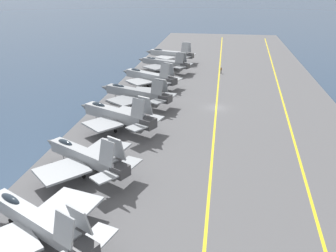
{
  "coord_description": "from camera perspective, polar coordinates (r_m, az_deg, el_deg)",
  "views": [
    {
      "loc": [
        -68.71,
        -0.65,
        24.56
      ],
      "look_at": [
        -17.06,
        7.3,
        2.9
      ],
      "focal_mm": 38.0,
      "sensor_mm": 36.0,
      "label": 1
    }
  ],
  "objects": [
    {
      "name": "ground_plane",
      "position": [
        72.98,
        7.73,
        2.63
      ],
      "size": [
        2000.0,
        2000.0,
        0.0
      ],
      "primitive_type": "plane",
      "color": "navy"
    },
    {
      "name": "carrier_deck",
      "position": [
        72.91,
        7.74,
        2.78
      ],
      "size": [
        211.01,
        49.51,
        0.4
      ],
      "primitive_type": "cube",
      "color": "#565659",
      "rests_on": "ground"
    },
    {
      "name": "deck_stripe_foul_line",
      "position": [
        73.98,
        18.34,
        2.27
      ],
      "size": [
        189.66,
        10.36,
        0.01
      ],
      "primitive_type": "cube",
      "rotation": [
        0.0,
        0.0,
        -0.05
      ],
      "color": "yellow",
      "rests_on": "carrier_deck"
    },
    {
      "name": "deck_stripe_centerline",
      "position": [
        72.84,
        7.75,
        2.93
      ],
      "size": [
        189.91,
        0.36,
        0.01
      ],
      "primitive_type": "cube",
      "color": "yellow",
      "rests_on": "carrier_deck"
    },
    {
      "name": "parked_jet_second",
      "position": [
        37.66,
        -20.39,
        -14.14
      ],
      "size": [
        13.99,
        16.41,
        6.15
      ],
      "color": "#9EA3A8",
      "rests_on": "carrier_deck"
    },
    {
      "name": "parked_jet_third",
      "position": [
        48.25,
        -13.18,
        -4.73
      ],
      "size": [
        13.94,
        15.41,
        6.45
      ],
      "color": "#93999E",
      "rests_on": "carrier_deck"
    },
    {
      "name": "parked_jet_fourth",
      "position": [
        61.51,
        -8.35,
        1.83
      ],
      "size": [
        12.72,
        16.6,
        6.75
      ],
      "color": "#93999E",
      "rests_on": "carrier_deck"
    },
    {
      "name": "parked_jet_fifth",
      "position": [
        73.25,
        -5.3,
        5.27
      ],
      "size": [
        13.31,
        17.26,
        6.18
      ],
      "color": "gray",
      "rests_on": "carrier_deck"
    },
    {
      "name": "parked_jet_sixth",
      "position": [
        87.05,
        -3.14,
        7.95
      ],
      "size": [
        12.99,
        16.59,
        6.34
      ],
      "color": "#93999E",
      "rests_on": "carrier_deck"
    },
    {
      "name": "parked_jet_seventh",
      "position": [
        101.07,
        -0.71,
        10.08
      ],
      "size": [
        13.46,
        16.85,
        5.87
      ],
      "color": "gray",
      "rests_on": "carrier_deck"
    },
    {
      "name": "parked_jet_eighth",
      "position": [
        112.98,
        0.31,
        11.51
      ],
      "size": [
        11.93,
        16.5,
        6.5
      ],
      "color": "#9EA3A8",
      "rests_on": "carrier_deck"
    },
    {
      "name": "crew_brown_vest",
      "position": [
        100.27,
        8.52,
        8.89
      ],
      "size": [
        0.4,
        0.45,
        1.74
      ],
      "color": "#232328",
      "rests_on": "carrier_deck"
    }
  ]
}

